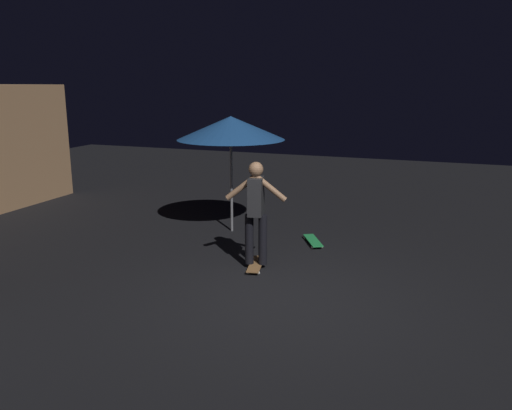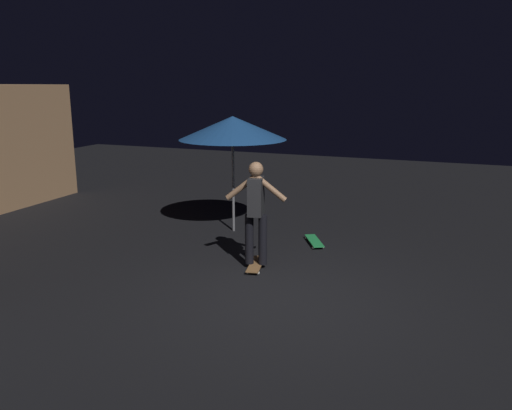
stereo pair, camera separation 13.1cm
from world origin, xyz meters
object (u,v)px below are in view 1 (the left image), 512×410
Objects in this scene: patio_umbrella at (231,128)px; skateboard_spare at (313,241)px; skater at (256,206)px; skateboard_ridden at (256,264)px.

skateboard_spare is at bearing -98.05° from patio_umbrella.
skateboard_spare is 1.94m from skater.
skateboard_spare is (-0.25, -1.75, -2.02)m from patio_umbrella.
skateboard_ridden is 0.98m from skater.
patio_umbrella is 2.68m from skateboard_spare.
patio_umbrella reaches higher than skater.
skater is at bearing -146.63° from patio_umbrella.
patio_umbrella is 2.97m from skateboard_ridden.
skater is (-1.58, 0.55, 0.98)m from skateboard_spare.
patio_umbrella is at bearing 33.37° from skateboard_ridden.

